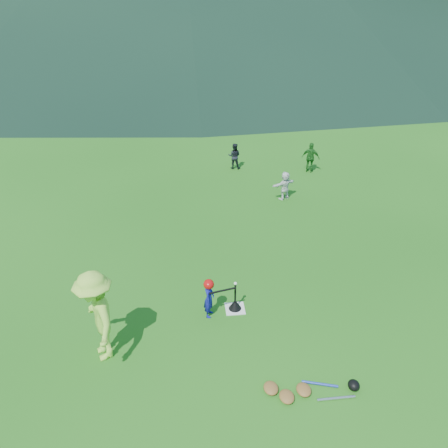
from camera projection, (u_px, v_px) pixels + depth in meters
The scene contains 12 objects.
ground at pixel (235, 309), 10.22m from camera, with size 120.00×120.00×0.00m, color #1B5814.
home_plate at pixel (235, 309), 10.21m from camera, with size 0.45×0.45×0.02m, color silver.
baseball at pixel (235, 283), 9.86m from camera, with size 0.08×0.08×0.08m, color white.
batter_child at pixel (209, 298), 9.80m from camera, with size 0.35×0.23×0.95m, color navy.
adult_coach at pixel (97, 317), 8.49m from camera, with size 1.30×0.74×2.01m, color #A1DE41.
fielder_b at pixel (234, 156), 17.71m from camera, with size 0.51×0.40×1.06m, color black.
fielder_c at pixel (311, 158), 17.35m from camera, with size 0.70×0.29×1.20m, color #1D601C.
fielder_d at pixel (285, 186), 15.19m from camera, with size 0.94×0.30×1.01m, color silver.
batting_tee at pixel (235, 305), 10.15m from camera, with size 0.30×0.30×0.68m.
batter_gear at pixel (210, 285), 9.62m from camera, with size 0.73×0.26×0.31m.
equipment_pile at pixel (304, 390), 8.10m from camera, with size 1.80×0.56×0.19m.
outfield_fence at pixel (191, 70), 34.24m from camera, with size 70.07×0.08×1.33m.
Camera 1 is at (-1.08, -7.90, 6.69)m, focal length 35.00 mm.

